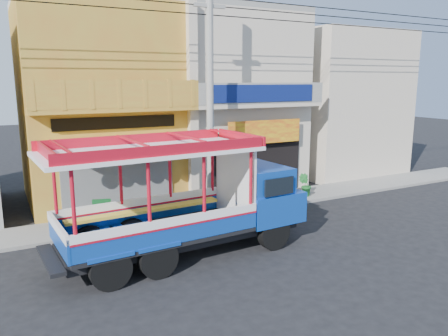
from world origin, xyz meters
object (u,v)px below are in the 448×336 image
songthaew_truck (200,197)px  potted_plant_b (305,185)px  utility_pole (214,81)px  potted_plant_a (262,184)px  green_sign (102,215)px  potted_plant_c (290,185)px

songthaew_truck → potted_plant_b: bearing=27.1°
utility_pole → songthaew_truck: bearing=-123.2°
songthaew_truck → potted_plant_a: songthaew_truck is taller
green_sign → potted_plant_a: size_ratio=0.84×
utility_pole → potted_plant_c: size_ratio=27.92×
potted_plant_c → utility_pole: bearing=-78.8°
songthaew_truck → potted_plant_b: songthaew_truck is taller
utility_pole → potted_plant_a: utility_pole is taller
utility_pole → potted_plant_b: size_ratio=28.73×
songthaew_truck → potted_plant_c: bearing=31.2°
utility_pole → potted_plant_c: 5.99m
songthaew_truck → utility_pole: bearing=56.8°
potted_plant_b → potted_plant_c: size_ratio=0.97×
utility_pole → potted_plant_a: size_ratio=24.69×
potted_plant_b → utility_pole: bearing=53.9°
potted_plant_b → songthaew_truck: bearing=76.3°
potted_plant_a → potted_plant_b: (1.70, -0.79, -0.08)m
green_sign → potted_plant_a: 7.05m
songthaew_truck → potted_plant_a: (4.85, 4.14, -1.01)m
potted_plant_a → potted_plant_b: bearing=-51.1°
songthaew_truck → potted_plant_c: (5.94, 3.60, -1.08)m
songthaew_truck → potted_plant_c: size_ratio=7.67×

